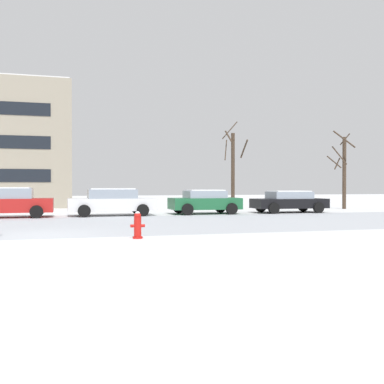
{
  "coord_description": "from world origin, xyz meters",
  "views": [
    {
      "loc": [
        0.67,
        -15.32,
        1.59
      ],
      "look_at": [
        6.53,
        5.59,
        1.3
      ],
      "focal_mm": 43.0,
      "sensor_mm": 36.0,
      "label": 1
    }
  ],
  "objects_px": {
    "parked_car_white": "(112,202)",
    "fire_hydrant": "(138,225)",
    "parked_car_red": "(7,202)",
    "parked_car_green": "(205,201)",
    "parked_car_black": "(289,201)"
  },
  "relations": [
    {
      "from": "parked_car_white",
      "to": "parked_car_green",
      "type": "height_order",
      "value": "parked_car_white"
    },
    {
      "from": "fire_hydrant",
      "to": "parked_car_white",
      "type": "height_order",
      "value": "parked_car_white"
    },
    {
      "from": "parked_car_green",
      "to": "parked_car_red",
      "type": "bearing_deg",
      "value": -178.55
    },
    {
      "from": "parked_car_white",
      "to": "parked_car_black",
      "type": "bearing_deg",
      "value": 0.28
    },
    {
      "from": "parked_car_white",
      "to": "parked_car_green",
      "type": "relative_size",
      "value": 1.17
    },
    {
      "from": "parked_car_red",
      "to": "fire_hydrant",
      "type": "bearing_deg",
      "value": -65.75
    },
    {
      "from": "parked_car_white",
      "to": "parked_car_green",
      "type": "bearing_deg",
      "value": 2.09
    },
    {
      "from": "parked_car_white",
      "to": "parked_car_red",
      "type": "bearing_deg",
      "value": -179.19
    },
    {
      "from": "parked_car_red",
      "to": "parked_car_black",
      "type": "relative_size",
      "value": 1.01
    },
    {
      "from": "parked_car_white",
      "to": "fire_hydrant",
      "type": "bearing_deg",
      "value": -91.77
    },
    {
      "from": "parked_car_red",
      "to": "parked_car_green",
      "type": "relative_size",
      "value": 1.14
    },
    {
      "from": "parked_car_red",
      "to": "parked_car_white",
      "type": "height_order",
      "value": "parked_car_red"
    },
    {
      "from": "parked_car_red",
      "to": "parked_car_black",
      "type": "bearing_deg",
      "value": 0.45
    },
    {
      "from": "fire_hydrant",
      "to": "parked_car_white",
      "type": "distance_m",
      "value": 10.9
    },
    {
      "from": "parked_car_white",
      "to": "parked_car_black",
      "type": "xyz_separation_m",
      "value": [
        10.42,
        0.05,
        -0.07
      ]
    }
  ]
}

